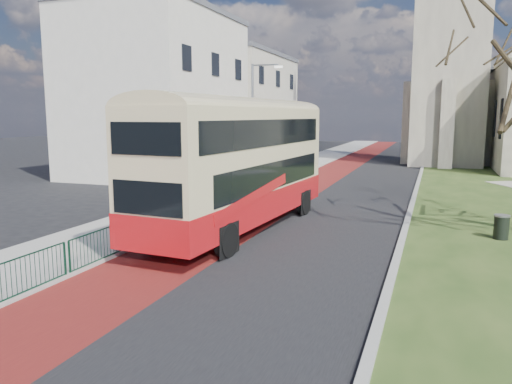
% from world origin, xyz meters
% --- Properties ---
extents(ground, '(160.00, 160.00, 0.00)m').
position_xyz_m(ground, '(0.00, 0.00, 0.00)').
color(ground, black).
rests_on(ground, ground).
extents(road_carriageway, '(9.00, 120.00, 0.01)m').
position_xyz_m(road_carriageway, '(1.50, 20.00, 0.01)').
color(road_carriageway, black).
rests_on(road_carriageway, ground).
extents(bus_lane, '(3.40, 120.00, 0.01)m').
position_xyz_m(bus_lane, '(-1.20, 20.00, 0.01)').
color(bus_lane, '#591414').
rests_on(bus_lane, ground).
extents(pavement_west, '(4.00, 120.00, 0.12)m').
position_xyz_m(pavement_west, '(-5.00, 20.00, 0.06)').
color(pavement_west, gray).
rests_on(pavement_west, ground).
extents(kerb_west, '(0.25, 120.00, 0.13)m').
position_xyz_m(kerb_west, '(-3.00, 20.00, 0.07)').
color(kerb_west, '#999993').
rests_on(kerb_west, ground).
extents(kerb_east, '(0.25, 80.00, 0.13)m').
position_xyz_m(kerb_east, '(6.10, 22.00, 0.07)').
color(kerb_east, '#999993').
rests_on(kerb_east, ground).
extents(pedestrian_railing, '(0.07, 24.00, 1.12)m').
position_xyz_m(pedestrian_railing, '(-2.95, 4.00, 0.55)').
color(pedestrian_railing, '#0B3421').
rests_on(pedestrian_railing, ground).
extents(gothic_church, '(16.38, 18.00, 40.00)m').
position_xyz_m(gothic_church, '(12.56, 38.00, 13.13)').
color(gothic_church, gray).
rests_on(gothic_church, ground).
extents(street_block_near, '(10.30, 14.30, 13.00)m').
position_xyz_m(street_block_near, '(-14.00, 22.00, 6.51)').
color(street_block_near, silver).
rests_on(street_block_near, ground).
extents(street_block_far, '(10.30, 16.30, 11.50)m').
position_xyz_m(street_block_far, '(-14.00, 38.00, 5.76)').
color(street_block_far, beige).
rests_on(street_block_far, ground).
extents(streetlamp, '(2.13, 0.18, 8.00)m').
position_xyz_m(streetlamp, '(-4.35, 18.00, 4.59)').
color(streetlamp, gray).
rests_on(streetlamp, pavement_west).
extents(bus, '(3.89, 12.80, 5.27)m').
position_xyz_m(bus, '(-0.43, 5.40, 3.01)').
color(bus, '#A80F13').
rests_on(bus, ground).
extents(litter_bin, '(0.69, 0.69, 0.95)m').
position_xyz_m(litter_bin, '(9.67, 7.24, 0.52)').
color(litter_bin, black).
rests_on(litter_bin, grass_green).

